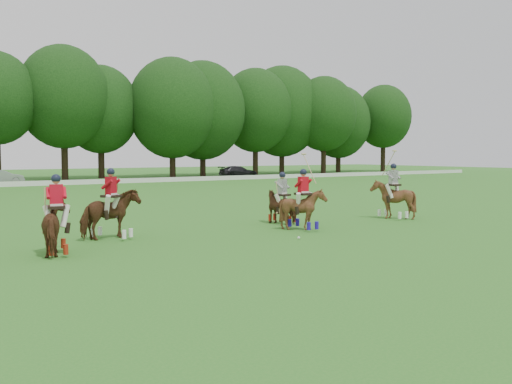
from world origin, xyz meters
TOP-DOWN VIEW (x-y plane):
  - ground at (0.00, 0.00)m, footprint 180.00×180.00m
  - boundary_rail at (0.00, 38.00)m, footprint 120.00×0.10m
  - car_mid at (-0.77, 42.50)m, footprint 4.16×2.17m
  - car_right at (24.85, 42.50)m, footprint 4.81×2.53m
  - polo_red_a at (-6.15, 2.95)m, footprint 1.20×1.96m
  - polo_red_b at (-3.89, 4.83)m, footprint 2.15×2.10m
  - polo_red_c at (2.78, 3.06)m, footprint 1.25×1.41m
  - polo_stripe_a at (3.29, 5.04)m, footprint 1.17×1.74m
  - polo_stripe_b at (8.28, 3.70)m, footprint 1.45×1.61m
  - polo_ball at (1.26, 1.38)m, footprint 0.09×0.09m

SIDE VIEW (x-z plane):
  - ground at x=0.00m, z-range 0.00..0.00m
  - polo_ball at x=1.26m, z-range 0.00..0.09m
  - boundary_rail at x=0.00m, z-range 0.00..0.44m
  - car_mid at x=-0.77m, z-range 0.00..1.30m
  - car_right at x=24.85m, z-range 0.00..1.33m
  - polo_stripe_a at x=3.29m, z-range -0.31..1.78m
  - polo_red_c at x=2.78m, z-range -0.59..2.21m
  - polo_red_a at x=-6.15m, z-range -0.32..1.94m
  - polo_red_b at x=-3.89m, z-range -0.33..2.03m
  - polo_stripe_b at x=8.28m, z-range -0.60..2.34m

